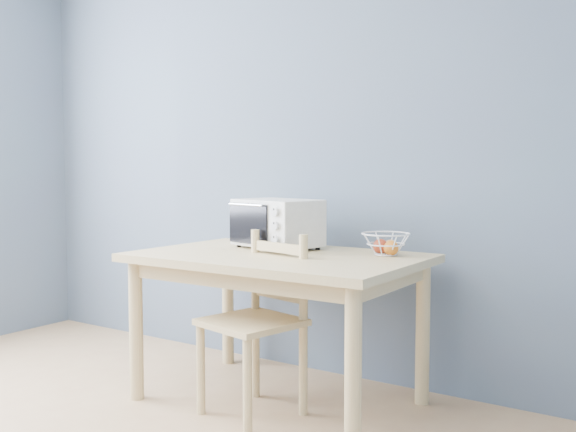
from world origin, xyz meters
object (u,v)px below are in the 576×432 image
Objects in this scene: dining_chair at (258,325)px; fruit_basket at (387,244)px; toaster_oven at (275,222)px; dining_table at (278,274)px.

fruit_basket is at bearing 54.66° from dining_chair.
dining_table is at bearing -38.22° from toaster_oven.
toaster_oven is 0.61m from dining_chair.
toaster_oven is 0.63m from fruit_basket.
dining_chair is (-0.47, -0.42, -0.38)m from fruit_basket.
dining_table is 0.56m from fruit_basket.
dining_chair is (0.16, -0.37, -0.46)m from toaster_oven.
toaster_oven reaches higher than dining_table.
dining_table is 0.34m from toaster_oven.
dining_table is 1.62× the size of dining_chair.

